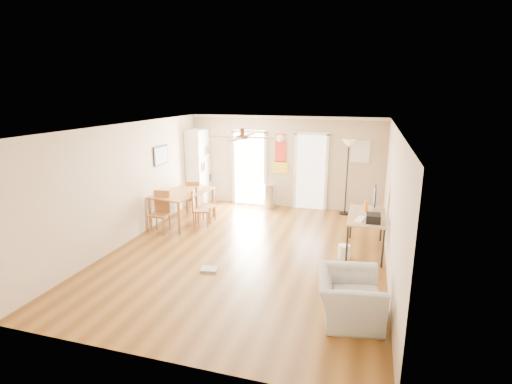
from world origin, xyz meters
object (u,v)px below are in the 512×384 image
(dining_chair_near, at_px, (159,212))
(armchair, at_px, (349,297))
(wastebasket_a, at_px, (344,252))
(printer, at_px, (373,218))
(dining_chair_far, at_px, (194,197))
(trash_can, at_px, (270,196))
(dining_chair_right_a, at_px, (206,204))
(dining_table, at_px, (183,207))
(computer_desk, at_px, (365,233))
(bookshelf, at_px, (200,167))
(torchiere_lamp, at_px, (347,178))
(dining_chair_right_b, at_px, (201,208))

(dining_chair_near, distance_m, armchair, 5.14)
(wastebasket_a, bearing_deg, printer, 6.28)
(dining_chair_far, distance_m, trash_can, 2.13)
(dining_chair_right_a, distance_m, dining_chair_far, 0.91)
(dining_chair_right_a, bearing_deg, dining_chair_far, 44.83)
(dining_chair_far, xyz_separation_m, trash_can, (1.89, 0.98, -0.10))
(dining_chair_right_a, xyz_separation_m, dining_chair_near, (-0.77, -1.00, 0.02))
(dining_table, bearing_deg, computer_desk, -7.64)
(bookshelf, xyz_separation_m, dining_chair_far, (0.27, -1.00, -0.64))
(dining_chair_near, bearing_deg, dining_chair_right_a, 48.77)
(computer_desk, relative_size, printer, 4.74)
(wastebasket_a, bearing_deg, armchair, -84.52)
(wastebasket_a, bearing_deg, dining_chair_far, 155.32)
(dining_chair_far, height_order, torchiere_lamp, torchiere_lamp)
(dining_table, bearing_deg, dining_chair_near, -105.41)
(dining_chair_right_b, xyz_separation_m, dining_chair_far, (-0.64, 0.97, -0.01))
(dining_table, xyz_separation_m, armchair, (4.30, -3.24, -0.07))
(bookshelf, bearing_deg, trash_can, -7.60)
(dining_chair_near, xyz_separation_m, printer, (4.82, -0.23, 0.39))
(trash_can, bearing_deg, wastebasket_a, -51.61)
(printer, bearing_deg, bookshelf, 149.01)
(torchiere_lamp, relative_size, wastebasket_a, 7.30)
(dining_chair_far, bearing_deg, dining_chair_near, 68.63)
(dining_chair_near, xyz_separation_m, trash_can, (2.01, 2.62, -0.13))
(dining_chair_right_b, bearing_deg, wastebasket_a, -122.01)
(dining_chair_right_a, distance_m, trash_can, 2.04)
(dining_chair_right_a, height_order, armchair, dining_chair_right_a)
(bookshelf, distance_m, wastebasket_a, 5.41)
(dining_chair_right_b, distance_m, dining_chair_far, 1.17)
(computer_desk, bearing_deg, dining_table, 172.36)
(dining_chair_right_a, xyz_separation_m, torchiere_lamp, (3.36, 1.68, 0.55))
(bookshelf, xyz_separation_m, wastebasket_a, (4.45, -2.93, -0.96))
(dining_chair_right_a, xyz_separation_m, trash_can, (1.24, 1.62, -0.12))
(computer_desk, relative_size, armchair, 1.42)
(dining_table, bearing_deg, wastebasket_a, -14.82)
(dining_table, distance_m, dining_chair_right_b, 0.57)
(dining_chair_near, bearing_deg, armchair, -32.01)
(wastebasket_a, distance_m, armchair, 2.17)
(dining_chair_near, xyz_separation_m, wastebasket_a, (4.31, -0.29, -0.35))
(bookshelf, relative_size, printer, 7.00)
(dining_chair_near, bearing_deg, printer, -6.38)
(bookshelf, height_order, computer_desk, bookshelf)
(dining_table, xyz_separation_m, wastebasket_a, (4.09, -1.08, -0.27))
(printer, bearing_deg, dining_chair_right_a, 162.16)
(computer_desk, height_order, armchair, computer_desk)
(bookshelf, bearing_deg, wastebasket_a, -40.26)
(dining_table, bearing_deg, bookshelf, 101.08)
(dining_table, xyz_separation_m, dining_chair_right_a, (0.55, 0.20, 0.06))
(dining_table, distance_m, wastebasket_a, 4.24)
(torchiere_lamp, distance_m, computer_desk, 2.63)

